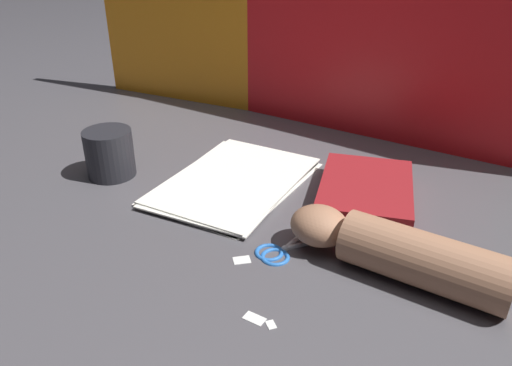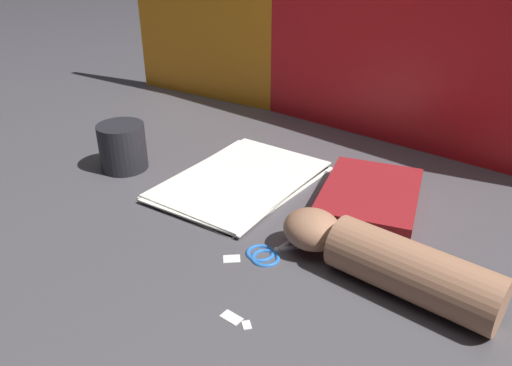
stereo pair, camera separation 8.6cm
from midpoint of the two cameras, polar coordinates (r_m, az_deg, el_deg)
name	(u,v)px [view 2 (the right image)]	position (r m, az deg, el deg)	size (l,w,h in m)	color
ground_plane	(239,209)	(0.90, 0.75, -3.07)	(6.00, 6.00, 0.00)	#4C494F
backdrop_panel_left	(259,23)	(1.34, 2.23, 17.80)	(0.82, 0.10, 0.45)	orange
backdrop_panel_center	(361,34)	(1.20, 14.06, 16.18)	(0.86, 0.03, 0.47)	red
paper_stack	(240,180)	(0.98, 0.68, 0.27)	(0.26, 0.35, 0.01)	white
book_closed	(370,198)	(0.92, 15.49, -1.76)	(0.22, 0.26, 0.04)	maroon
scissors	(275,249)	(0.79, 5.28, -7.66)	(0.10, 0.14, 0.01)	silver
hand_forearm	(386,260)	(0.74, 17.96, -8.52)	(0.33, 0.09, 0.08)	#A87556
paper_scrap_near	(232,259)	(0.77, 0.40, -8.73)	(0.03, 0.03, 0.00)	white
paper_scrap_mid	(231,317)	(0.67, 0.94, -15.23)	(0.03, 0.02, 0.00)	white
paper_scrap_far	(247,325)	(0.67, 2.76, -16.02)	(0.02, 0.02, 0.00)	white
mug	(123,147)	(1.05, -12.76, 4.01)	(0.10, 0.10, 0.10)	#232328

